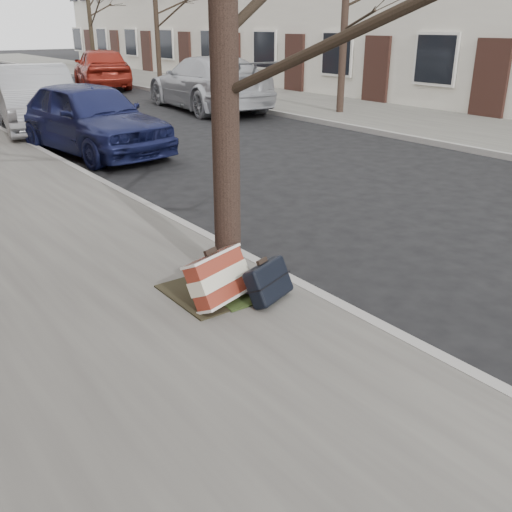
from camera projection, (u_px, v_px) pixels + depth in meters
ground at (454, 292)px, 5.59m from camera, size 120.00×120.00×0.00m
far_sidewalk at (236, 93)px, 21.02m from camera, size 4.00×70.00×0.12m
dirt_patch at (216, 290)px, 5.33m from camera, size 0.85×0.85×0.02m
street_tree at (223, 2)px, 4.64m from camera, size 0.25×0.25×4.97m
suitcase_red at (219, 278)px, 5.04m from camera, size 0.67×0.49×0.46m
suitcase_navy at (269, 281)px, 5.08m from camera, size 0.56×0.44×0.38m
car_near_front at (90, 117)px, 11.35m from camera, size 2.18×4.34×1.42m
car_near_mid at (36, 98)px, 13.77m from camera, size 2.44×4.85×1.53m
car_far_front at (208, 83)px, 17.12m from camera, size 2.90×5.68×1.58m
car_far_back at (101, 67)px, 22.97m from camera, size 3.04×5.04×1.61m
tree_far_a at (345, 13)px, 15.20m from camera, size 0.20×0.20×5.19m
tree_far_b at (156, 22)px, 23.32m from camera, size 0.20×0.20×4.79m
tree_far_c at (90, 20)px, 28.60m from camera, size 0.21×0.21×4.94m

